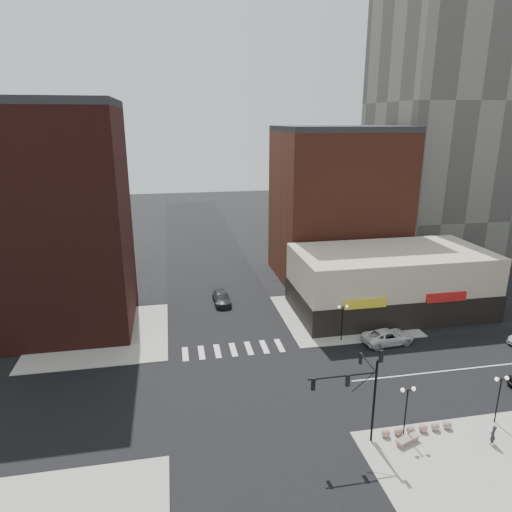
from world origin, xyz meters
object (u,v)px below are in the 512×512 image
object	(u,v)px
traffic_signal	(361,384)
white_suv	(388,337)
street_lamp_ne	(343,314)
street_lamp_se_a	(407,399)
stone_bench	(408,440)
street_lamp_se_b	(500,388)
pedestrian	(493,435)
dark_sedan_north	(222,298)

from	to	relation	value
traffic_signal	white_suv	xyz separation A→B (m)	(9.58, 14.33, -4.17)
street_lamp_ne	white_suv	bearing A→B (deg)	-17.31
street_lamp_se_a	street_lamp_ne	world-z (taller)	same
street_lamp_se_a	stone_bench	world-z (taller)	street_lamp_se_a
street_lamp_se_b	white_suv	size ratio (longest dim) A/B	0.73
traffic_signal	street_lamp_ne	xyz separation A→B (m)	(4.76, 15.83, -1.67)
traffic_signal	pedestrian	bearing A→B (deg)	-13.99
traffic_signal	stone_bench	world-z (taller)	traffic_signal
street_lamp_se_b	pedestrian	bearing A→B (deg)	-131.28
white_suv	stone_bench	world-z (taller)	white_suv
street_lamp_se_b	white_suv	bearing A→B (deg)	98.57
pedestrian	street_lamp_se_b	bearing A→B (deg)	-159.00
street_lamp_se_a	street_lamp_ne	xyz separation A→B (m)	(1.00, 16.00, 0.00)
street_lamp_ne	pedestrian	world-z (taller)	street_lamp_ne
street_lamp_se_a	pedestrian	size ratio (longest dim) A/B	2.61
street_lamp_ne	white_suv	xyz separation A→B (m)	(4.81, -1.50, -2.50)
dark_sedan_north	pedestrian	bearing A→B (deg)	-63.30
traffic_signal	pedestrian	size ratio (longest dim) A/B	4.88
white_suv	dark_sedan_north	distance (m)	22.22
street_lamp_se_b	stone_bench	xyz separation A→B (m)	(-8.21, -1.00, -2.92)
street_lamp_ne	white_suv	size ratio (longest dim) A/B	0.73
dark_sedan_north	white_suv	bearing A→B (deg)	-42.96
pedestrian	traffic_signal	bearing A→B (deg)	-41.71
street_lamp_se_b	dark_sedan_north	bearing A→B (deg)	122.76
pedestrian	stone_bench	world-z (taller)	pedestrian
street_lamp_ne	pedestrian	bearing A→B (deg)	-74.66
white_suv	dark_sedan_north	xyz separation A→B (m)	(-16.63, 14.74, -0.03)
pedestrian	stone_bench	size ratio (longest dim) A/B	0.76
street_lamp_ne	dark_sedan_north	xyz separation A→B (m)	(-11.82, 13.24, -2.53)
traffic_signal	white_suv	distance (m)	17.73
street_lamp_se_a	stone_bench	distance (m)	3.09
pedestrian	stone_bench	distance (m)	6.37
street_lamp_se_a	street_lamp_se_b	distance (m)	8.00
dark_sedan_north	street_lamp_ne	bearing A→B (deg)	-49.66
traffic_signal	white_suv	size ratio (longest dim) A/B	1.36
street_lamp_se_a	stone_bench	xyz separation A→B (m)	(-0.21, -1.00, -2.92)
dark_sedan_north	street_lamp_se_b	bearing A→B (deg)	-58.65
street_lamp_ne	dark_sedan_north	distance (m)	17.92
street_lamp_se_b	white_suv	xyz separation A→B (m)	(-2.19, 14.50, -2.50)
traffic_signal	street_lamp_ne	distance (m)	16.62
street_lamp_ne	stone_bench	world-z (taller)	street_lamp_ne
white_suv	pedestrian	bearing A→B (deg)	174.65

